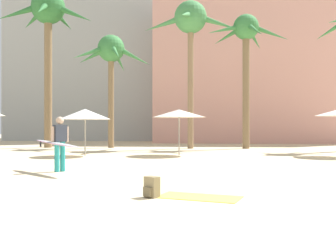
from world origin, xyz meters
name	(u,v)px	position (x,y,z in m)	size (l,w,h in m)	color
ground	(123,225)	(0.00, 0.00, 0.00)	(120.00, 120.00, 0.00)	beige
hotel_pink	(254,76)	(5.96, 31.79, 6.03)	(17.73, 8.02, 12.07)	#DB9989
hotel_tower_gray	(101,10)	(-9.86, 38.30, 14.23)	(17.02, 11.62, 28.45)	#A8A8A3
palm_tree_left	(111,56)	(-4.83, 20.72, 6.11)	(5.36, 5.29, 7.49)	brown
palm_tree_center	(190,24)	(0.46, 20.27, 7.97)	(6.24, 6.30, 9.48)	#896B4C
palm_tree_right	(246,41)	(4.00, 20.42, 6.87)	(5.24, 5.01, 8.58)	brown
palm_tree_far_right	(48,19)	(-9.10, 20.63, 8.61)	(6.30, 6.55, 10.52)	brown
cafe_umbrella_2	(85,114)	(-4.42, 13.28, 2.01)	(2.46, 2.46, 2.26)	gray
cafe_umbrella_3	(179,113)	(0.06, 14.04, 2.06)	(2.62, 2.62, 2.25)	gray
beach_towel	(199,197)	(1.09, 2.34, 0.01)	(1.64, 0.81, 0.01)	#F4CC4C
backpack	(152,187)	(0.14, 2.26, 0.20)	(0.35, 0.35, 0.42)	olive
person_mid_center	(58,142)	(-3.30, 6.50, 0.93)	(2.34, 2.33, 1.73)	teal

